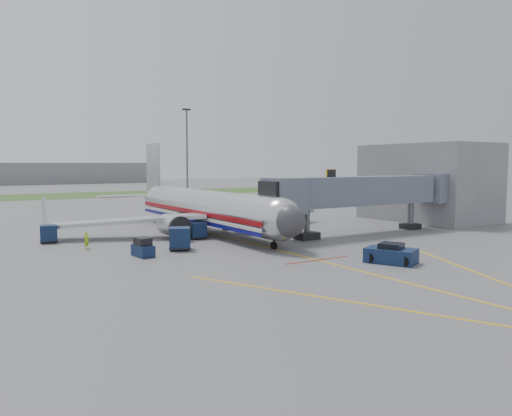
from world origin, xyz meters
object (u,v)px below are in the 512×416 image
airliner (206,208)px  ramp_worker (87,241)px  belt_loader (184,228)px  pushback_tug (391,255)px  baggage_tug (143,248)px

airliner → ramp_worker: bearing=-161.8°
belt_loader → ramp_worker: (-11.35, -4.77, 0.21)m
airliner → pushback_tug: 23.42m
baggage_tug → airliner: bearing=44.0°
pushback_tug → baggage_tug: size_ratio=1.84×
baggage_tug → belt_loader: 13.58m
belt_loader → ramp_worker: size_ratio=3.08×
baggage_tug → ramp_worker: 6.64m
airliner → belt_loader: size_ratio=7.66×
pushback_tug → baggage_tug: (-14.85, 12.51, 0.05)m
airliner → ramp_worker: airliner is taller
pushback_tug → baggage_tug: 19.42m
ramp_worker → baggage_tug: bearing=-94.9°
pushback_tug → belt_loader: (-6.49, 23.21, -0.08)m
ramp_worker → airliner: bearing=-13.5°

